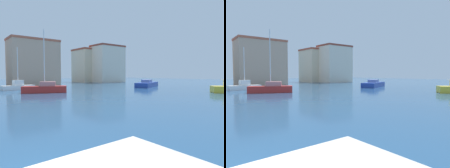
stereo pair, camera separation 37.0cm
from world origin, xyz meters
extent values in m
plane|color=navy|center=(15.00, 20.00, 0.00)|extent=(160.00, 160.00, 0.00)
cube|color=#B22823|center=(8.98, 22.82, 0.47)|extent=(6.12, 3.98, 0.94)
cube|color=#C4716E|center=(9.37, 22.64, 1.25)|extent=(2.49, 2.15, 0.62)
cylinder|color=silver|center=(8.98, 22.82, 4.91)|extent=(0.12, 0.12, 7.95)
cube|color=white|center=(7.36, 30.54, 0.37)|extent=(5.23, 2.23, 0.74)
cube|color=silver|center=(7.36, 30.54, 1.18)|extent=(1.63, 1.26, 0.88)
cylinder|color=silver|center=(7.36, 30.54, 3.92)|extent=(0.12, 0.12, 6.36)
cube|color=#233D93|center=(29.71, 21.71, 0.47)|extent=(8.46, 5.68, 0.93)
cube|color=#6E7DB1|center=(29.47, 21.60, 1.22)|extent=(2.61, 2.42, 0.57)
cube|color=tan|center=(13.78, 42.56, 5.08)|extent=(10.58, 6.53, 10.15)
cube|color=#B25B42|center=(13.78, 42.56, 10.40)|extent=(10.79, 6.67, 0.50)
cube|color=beige|center=(36.49, 43.50, 5.45)|extent=(9.01, 6.85, 10.90)
cube|color=brown|center=(36.49, 43.50, 11.15)|extent=(9.19, 6.98, 0.50)
cube|color=beige|center=(36.43, 49.70, 5.03)|extent=(13.94, 8.36, 10.06)
cube|color=#9E4733|center=(36.43, 49.70, 10.31)|extent=(14.22, 8.53, 0.50)
camera|label=1|loc=(-1.11, -4.49, 2.71)|focal=31.28mm
camera|label=2|loc=(-0.83, -4.73, 2.71)|focal=31.28mm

